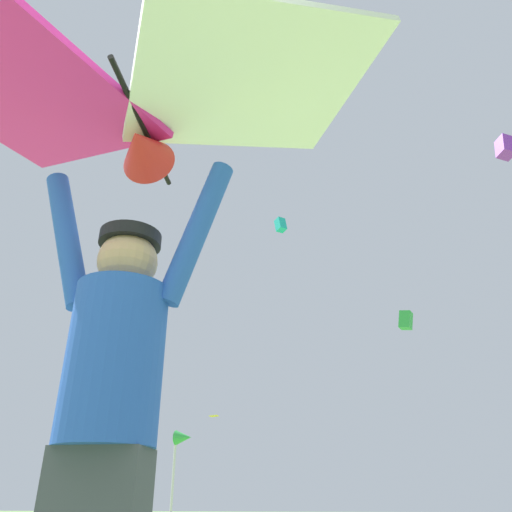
% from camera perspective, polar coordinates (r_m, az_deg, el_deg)
% --- Properties ---
extents(kite_flyer_person, '(0.81, 0.40, 1.92)m').
position_cam_1_polar(kite_flyer_person, '(1.83, -16.43, -16.53)').
color(kite_flyer_person, '#424751').
rests_on(kite_flyer_person, ground).
extents(held_stunt_kite, '(2.16, 1.31, 0.44)m').
position_cam_1_polar(held_stunt_kite, '(2.32, -13.20, 16.54)').
color(held_stunt_kite, black).
extents(distant_kite_purple_mid_right, '(1.09, 1.10, 1.28)m').
position_cam_1_polar(distant_kite_purple_mid_right, '(28.94, 26.53, 11.01)').
color(distant_kite_purple_mid_right, purple).
extents(distant_kite_yellow_high_right, '(0.67, 0.67, 0.09)m').
position_cam_1_polar(distant_kite_yellow_high_right, '(27.52, -4.81, -17.66)').
color(distant_kite_yellow_high_right, yellow).
extents(distant_kite_green_low_left, '(1.15, 0.98, 1.37)m').
position_cam_1_polar(distant_kite_green_low_left, '(37.42, 16.69, -7.02)').
color(distant_kite_green_low_left, green).
extents(distant_kite_teal_far_center, '(0.70, 0.64, 0.76)m').
position_cam_1_polar(distant_kite_teal_far_center, '(25.58, 2.81, 3.56)').
color(distant_kite_teal_far_center, '#19B2AD').
extents(marker_flag, '(0.30, 0.24, 1.79)m').
position_cam_1_polar(marker_flag, '(9.04, -8.45, -20.52)').
color(marker_flag, silver).
rests_on(marker_flag, ground).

